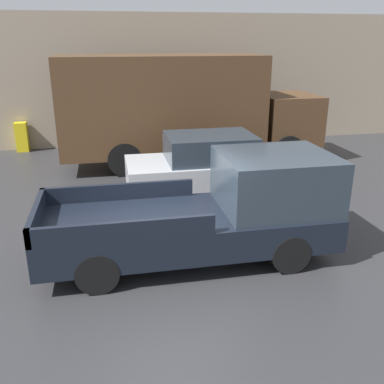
% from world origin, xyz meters
% --- Properties ---
extents(ground_plane, '(60.00, 60.00, 0.00)m').
position_xyz_m(ground_plane, '(0.00, 0.00, 0.00)').
color(ground_plane, '#2D2D30').
extents(building_wall, '(28.00, 0.15, 5.18)m').
position_xyz_m(building_wall, '(0.00, 10.44, 2.59)').
color(building_wall, gray).
rests_on(building_wall, ground).
extents(pickup_truck, '(5.74, 2.13, 2.08)m').
position_xyz_m(pickup_truck, '(1.01, 0.27, 0.97)').
color(pickup_truck, black).
rests_on(pickup_truck, ground).
extents(car, '(4.34, 2.01, 1.74)m').
position_xyz_m(car, '(1.62, 3.80, 0.87)').
color(car, '#B7BABF').
rests_on(car, ground).
extents(delivery_truck, '(8.91, 2.58, 3.70)m').
position_xyz_m(delivery_truck, '(1.47, 7.22, 1.98)').
color(delivery_truck, '#4C331E').
rests_on(delivery_truck, ground).
extents(newspaper_box, '(0.45, 0.40, 1.14)m').
position_xyz_m(newspaper_box, '(-4.32, 10.12, 0.57)').
color(newspaper_box, gold).
rests_on(newspaper_box, ground).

